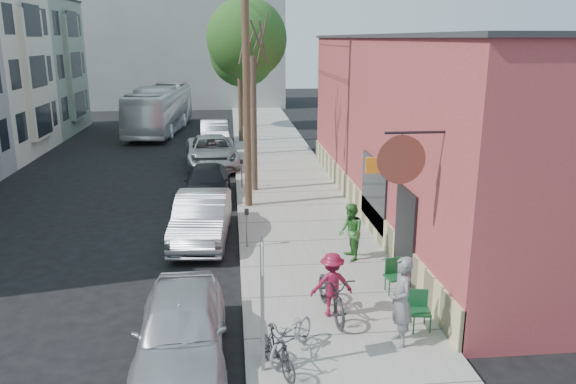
{
  "coord_description": "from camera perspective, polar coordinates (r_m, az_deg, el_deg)",
  "views": [
    {
      "loc": [
        1.85,
        -14.96,
        6.48
      ],
      "look_at": [
        3.68,
        3.07,
        1.5
      ],
      "focal_mm": 35.0,
      "sensor_mm": 36.0,
      "label": 1
    }
  ],
  "objects": [
    {
      "name": "ground",
      "position": [
        16.41,
        -11.92,
        -8.25
      ],
      "size": [
        120.0,
        120.0,
        0.0
      ],
      "primitive_type": "plane",
      "color": "black"
    },
    {
      "name": "sidewalk",
      "position": [
        26.85,
        -0.51,
        1.56
      ],
      "size": [
        4.5,
        58.0,
        0.15
      ],
      "primitive_type": "cube",
      "color": "#9B9A8F",
      "rests_on": "ground"
    },
    {
      "name": "cafe_building",
      "position": [
        21.43,
        13.81,
        6.39
      ],
      "size": [
        6.6,
        20.2,
        6.61
      ],
      "color": "#9D3A3D",
      "rests_on": "ground"
    },
    {
      "name": "end_cap_building",
      "position": [
        57.09,
        -10.0,
        14.66
      ],
      "size": [
        18.0,
        8.0,
        12.0
      ],
      "primitive_type": "cube",
      "color": "#989793",
      "rests_on": "ground"
    },
    {
      "name": "sign_post",
      "position": [
        10.82,
        -2.63,
        -10.1
      ],
      "size": [
        0.07,
        0.45,
        2.8
      ],
      "color": "slate",
      "rests_on": "sidewalk"
    },
    {
      "name": "parking_meter_near",
      "position": [
        17.48,
        -4.2,
        -3.01
      ],
      "size": [
        0.14,
        0.14,
        1.24
      ],
      "color": "slate",
      "rests_on": "sidewalk"
    },
    {
      "name": "parking_meter_far",
      "position": [
        24.53,
        -4.72,
        2.37
      ],
      "size": [
        0.14,
        0.14,
        1.24
      ],
      "color": "slate",
      "rests_on": "sidewalk"
    },
    {
      "name": "utility_pole_near",
      "position": [
        21.19,
        -4.44,
        12.42
      ],
      "size": [
        3.57,
        0.28,
        10.0
      ],
      "color": "#503A28",
      "rests_on": "sidewalk"
    },
    {
      "name": "utility_pole_far",
      "position": [
        35.52,
        -4.97,
        13.48
      ],
      "size": [
        1.8,
        0.28,
        10.0
      ],
      "color": "#503A28",
      "rests_on": "sidewalk"
    },
    {
      "name": "tree_bare",
      "position": [
        23.75,
        -3.47,
        6.82
      ],
      "size": [
        0.24,
        0.24,
        5.62
      ],
      "color": "#44392C",
      "rests_on": "sidewalk"
    },
    {
      "name": "tree_leafy_mid",
      "position": [
        31.31,
        -4.21,
        15.26
      ],
      "size": [
        4.34,
        4.34,
        8.47
      ],
      "color": "#44392C",
      "rests_on": "sidewalk"
    },
    {
      "name": "tree_leafy_far",
      "position": [
        41.69,
        -4.63,
        13.81
      ],
      "size": [
        4.74,
        4.74,
        7.61
      ],
      "color": "#44392C",
      "rests_on": "sidewalk"
    },
    {
      "name": "patio_chair_a",
      "position": [
        14.75,
        10.81,
        -8.46
      ],
      "size": [
        0.6,
        0.6,
        0.88
      ],
      "primitive_type": null,
      "rotation": [
        0.0,
        0.0,
        0.23
      ],
      "color": "#134624",
      "rests_on": "sidewalk"
    },
    {
      "name": "patio_chair_b",
      "position": [
        13.14,
        13.25,
        -11.72
      ],
      "size": [
        0.58,
        0.58,
        0.88
      ],
      "primitive_type": null,
      "rotation": [
        0.0,
        0.0,
        -0.18
      ],
      "color": "#134624",
      "rests_on": "sidewalk"
    },
    {
      "name": "patron_grey",
      "position": [
        12.25,
        11.43,
        -10.83
      ],
      "size": [
        0.48,
        0.73,
        1.97
      ],
      "primitive_type": "imported",
      "rotation": [
        0.0,
        0.0,
        -1.55
      ],
      "color": "slate",
      "rests_on": "sidewalk"
    },
    {
      "name": "patron_green",
      "position": [
        16.56,
        6.38,
        -4.07
      ],
      "size": [
        0.7,
        0.87,
        1.7
      ],
      "primitive_type": "imported",
      "rotation": [
        0.0,
        0.0,
        -1.49
      ],
      "color": "#33752E",
      "rests_on": "sidewalk"
    },
    {
      "name": "cyclist",
      "position": [
        13.31,
        4.48,
        -9.34
      ],
      "size": [
        1.04,
        0.64,
        1.55
      ],
      "primitive_type": "imported",
      "rotation": [
        0.0,
        0.0,
        3.2
      ],
      "color": "maroon",
      "rests_on": "sidewalk"
    },
    {
      "name": "cyclist_bike",
      "position": [
        13.41,
        4.46,
        -10.19
      ],
      "size": [
        0.94,
        2.18,
        1.11
      ],
      "primitive_type": "imported",
      "rotation": [
        0.0,
        0.0,
        0.1
      ],
      "color": "black",
      "rests_on": "sidewalk"
    },
    {
      "name": "parked_bike_a",
      "position": [
        11.35,
        -1.11,
        -15.86
      ],
      "size": [
        0.96,
        1.54,
        0.9
      ],
      "primitive_type": "imported",
      "rotation": [
        0.0,
        0.0,
        0.39
      ],
      "color": "black",
      "rests_on": "sidewalk"
    },
    {
      "name": "parked_bike_b",
      "position": [
        11.88,
        0.41,
        -14.3
      ],
      "size": [
        1.46,
        1.75,
        0.9
      ],
      "primitive_type": "imported",
      "rotation": [
        0.0,
        0.0,
        -0.6
      ],
      "color": "gray",
      "rests_on": "sidewalk"
    },
    {
      "name": "car_0",
      "position": [
        11.96,
        -10.77,
        -13.48
      ],
      "size": [
        1.92,
        4.54,
        1.53
      ],
      "primitive_type": "imported",
      "rotation": [
        0.0,
        0.0,
        0.02
      ],
      "color": "#B0B0B8",
      "rests_on": "ground"
    },
    {
      "name": "car_1",
      "position": [
        18.62,
        -8.76,
        -2.63
      ],
      "size": [
        1.95,
        4.85,
        1.57
      ],
      "primitive_type": "imported",
      "rotation": [
        0.0,
        0.0,
        -0.06
      ],
      "color": "#9999A0",
      "rests_on": "ground"
    },
    {
      "name": "car_2",
      "position": [
        23.59,
        -8.17,
        0.92
      ],
      "size": [
        1.94,
        4.56,
        1.31
      ],
      "primitive_type": "imported",
      "rotation": [
        0.0,
        0.0,
        -0.02
      ],
      "color": "black",
      "rests_on": "ground"
    },
    {
      "name": "car_3",
      "position": [
        29.51,
        -7.75,
        4.09
      ],
      "size": [
        3.06,
        5.81,
        1.56
      ],
      "primitive_type": "imported",
      "rotation": [
        0.0,
        0.0,
        0.09
      ],
      "color": "#9DA1A4",
      "rests_on": "ground"
    },
    {
      "name": "car_4",
      "position": [
        35.1,
        -7.48,
        5.9
      ],
      "size": [
        1.91,
        4.85,
        1.57
      ],
      "primitive_type": "imported",
      "rotation": [
        0.0,
        0.0,
        0.05
      ],
      "color": "#93939A",
      "rests_on": "ground"
    },
    {
      "name": "bus",
      "position": [
        41.23,
        -12.85,
        8.22
      ],
      "size": [
        3.71,
        11.82,
        3.24
      ],
      "primitive_type": "imported",
      "rotation": [
        0.0,
        0.0,
        -0.09
      ],
      "color": "white",
      "rests_on": "ground"
    }
  ]
}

